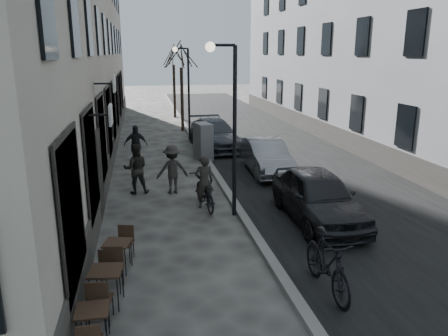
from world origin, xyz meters
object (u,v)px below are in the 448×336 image
object	(u,v)px
streetlamp_near	(229,112)
tree_far	(173,54)
pedestrian_far	(136,145)
car_far	(214,134)
car_mid	(266,156)
bistro_set_c	(118,253)
pedestrian_near	(136,169)
moped	(327,264)
car_near	(318,196)
bistro_set_b	(107,283)
utility_cabinet	(203,141)
tree_near	(181,55)
streetlamp_far	(185,83)
pedestrian_mid	(172,169)
bistro_set_a	(93,323)
bicycle	(204,192)

from	to	relation	value
streetlamp_near	tree_far	world-z (taller)	tree_far
pedestrian_far	car_far	distance (m)	4.74
car_mid	bistro_set_c	bearing A→B (deg)	-125.68
pedestrian_near	moped	bearing A→B (deg)	116.75
car_near	bistro_set_b	bearing A→B (deg)	-148.82
utility_cabinet	car_near	distance (m)	8.48
tree_near	bistro_set_b	world-z (taller)	tree_near
streetlamp_far	pedestrian_mid	size ratio (longest dim) A/B	2.99
bistro_set_a	utility_cabinet	distance (m)	13.35
pedestrian_mid	car_far	bearing A→B (deg)	-118.47
bistro_set_b	car_near	world-z (taller)	car_near
bistro_set_a	pedestrian_near	distance (m)	8.32
car_near	moped	world-z (taller)	car_near
tree_near	moped	size ratio (longest dim) A/B	2.68
bicycle	moped	size ratio (longest dim) A/B	0.93
bistro_set_a	pedestrian_mid	world-z (taller)	pedestrian_mid
streetlamp_near	moped	xyz separation A→B (m)	(1.11, -4.68, -2.52)
pedestrian_mid	car_far	world-z (taller)	pedestrian_mid
car_mid	streetlamp_far	bearing A→B (deg)	109.63
streetlamp_near	pedestrian_far	distance (m)	7.84
pedestrian_mid	tree_near	bearing A→B (deg)	-104.91
car_mid	pedestrian_near	bearing A→B (deg)	-160.09
tree_far	bistro_set_a	size ratio (longest dim) A/B	4.22
bistro_set_c	moped	world-z (taller)	moped
streetlamp_far	pedestrian_near	world-z (taller)	streetlamp_far
car_mid	bistro_set_a	bearing A→B (deg)	-119.15
tree_near	car_far	world-z (taller)	tree_near
tree_near	bistro_set_a	xyz separation A→B (m)	(-3.51, -20.52, -4.25)
streetlamp_far	tree_near	size ratio (longest dim) A/B	0.89
streetlamp_near	pedestrian_mid	bearing A→B (deg)	120.74
bicycle	car_far	distance (m)	8.92
car_far	utility_cabinet	bearing A→B (deg)	-115.84
tree_near	streetlamp_far	bearing A→B (deg)	-91.38
streetlamp_near	tree_far	xyz separation A→B (m)	(0.07, 21.00, 1.50)
tree_far	pedestrian_far	distance (m)	14.81
utility_cabinet	pedestrian_near	world-z (taller)	pedestrian_near
car_near	car_mid	world-z (taller)	car_near
bistro_set_a	bistro_set_c	bearing A→B (deg)	82.83
streetlamp_far	bicycle	xyz separation A→B (m)	(-0.62, -11.16, -2.64)
streetlamp_near	streetlamp_far	xyz separation A→B (m)	(0.00, 12.00, 0.00)
streetlamp_far	bistro_set_a	bearing A→B (deg)	-101.11
bistro_set_c	tree_near	bearing A→B (deg)	94.95
bistro_set_b	utility_cabinet	distance (m)	12.16
pedestrian_near	car_far	world-z (taller)	pedestrian_near
moped	tree_near	bearing A→B (deg)	92.50
pedestrian_mid	car_near	bearing A→B (deg)	131.56
pedestrian_mid	car_mid	world-z (taller)	pedestrian_mid
moped	pedestrian_far	bearing A→B (deg)	107.95
streetlamp_near	car_mid	world-z (taller)	streetlamp_near
bistro_set_a	bicycle	size ratio (longest dim) A/B	0.68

